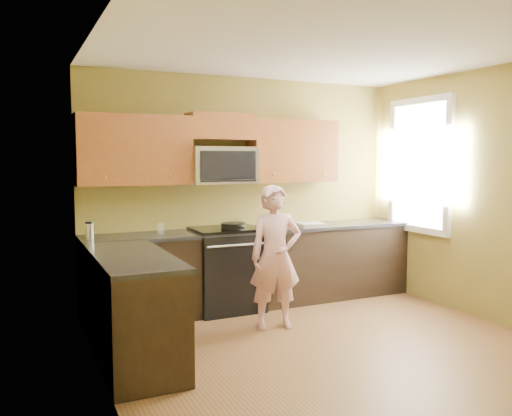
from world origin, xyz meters
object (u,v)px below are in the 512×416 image
microwave (222,183)px  frying_pan (233,228)px  butter_tub (269,228)px  stove (226,269)px  woman (276,257)px  travel_mug (90,239)px

microwave → frying_pan: (0.06, -0.19, -0.50)m
butter_tub → stove: bearing=178.3°
microwave → frying_pan: bearing=-72.7°
stove → microwave: bearing=90.0°
woman → travel_mug: bearing=168.0°
stove → microwave: size_ratio=1.25×
woman → frying_pan: size_ratio=2.99×
stove → butter_tub: (0.54, -0.02, 0.45)m
woman → butter_tub: 0.88m
microwave → woman: 1.20m
microwave → woman: microwave is taller
stove → woman: 0.88m
microwave → woman: bearing=-76.9°
microwave → woman: (0.22, -0.94, -0.72)m
stove → microwave: microwave is taller
stove → woman: (0.22, -0.81, 0.26)m
microwave → woman: size_ratio=0.52×
microwave → travel_mug: 1.60m
stove → butter_tub: butter_tub is taller
microwave → butter_tub: size_ratio=6.84×
woman → butter_tub: (0.32, 0.80, 0.19)m
stove → travel_mug: size_ratio=5.27×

